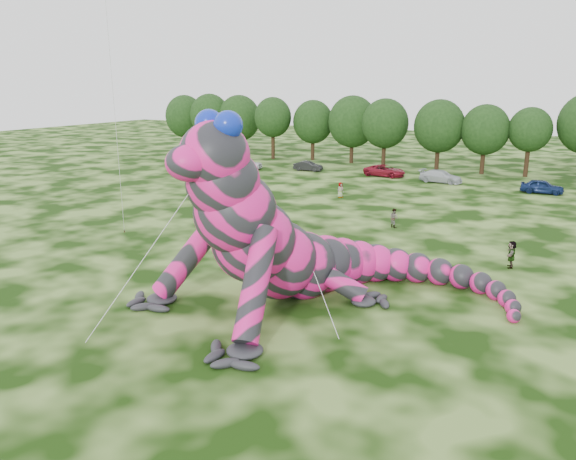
{
  "coord_description": "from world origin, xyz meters",
  "views": [
    {
      "loc": [
        8.21,
        -19.05,
        11.64
      ],
      "look_at": [
        -5.55,
        6.34,
        4.0
      ],
      "focal_mm": 35.0,
      "sensor_mm": 36.0,
      "label": 1
    }
  ],
  "objects_px": {
    "tree_9": "(529,142)",
    "spectator_4": "(340,190)",
    "tree_4": "(313,130)",
    "car_1": "(308,166)",
    "tree_2": "(239,125)",
    "tree_6": "(385,133)",
    "spectator_1": "(394,218)",
    "tree_7": "(439,135)",
    "spectator_5": "(511,254)",
    "tree_5": "(352,130)",
    "car_4": "(542,186)",
    "car_3": "(441,176)",
    "car_2": "(385,171)",
    "tree_0": "(185,123)",
    "car_0": "(246,163)",
    "tree_1": "(210,124)",
    "tree_8": "(484,139)",
    "flying_kite": "(106,5)",
    "tree_3": "(273,128)",
    "inflatable_gecko": "(299,204)"
  },
  "relations": [
    {
      "from": "tree_2",
      "to": "tree_7",
      "type": "height_order",
      "value": "tree_2"
    },
    {
      "from": "tree_6",
      "to": "spectator_1",
      "type": "distance_m",
      "value": 34.5
    },
    {
      "from": "car_1",
      "to": "car_4",
      "type": "distance_m",
      "value": 29.32
    },
    {
      "from": "spectator_1",
      "to": "tree_9",
      "type": "bearing_deg",
      "value": -68.26
    },
    {
      "from": "tree_2",
      "to": "tree_5",
      "type": "relative_size",
      "value": 0.98
    },
    {
      "from": "tree_6",
      "to": "tree_9",
      "type": "distance_m",
      "value": 18.64
    },
    {
      "from": "tree_3",
      "to": "spectator_4",
      "type": "relative_size",
      "value": 5.93
    },
    {
      "from": "tree_8",
      "to": "car_0",
      "type": "bearing_deg",
      "value": -159.8
    },
    {
      "from": "car_1",
      "to": "car_2",
      "type": "distance_m",
      "value": 10.64
    },
    {
      "from": "car_2",
      "to": "tree_1",
      "type": "bearing_deg",
      "value": 81.16
    },
    {
      "from": "tree_9",
      "to": "tree_8",
      "type": "bearing_deg",
      "value": -176.11
    },
    {
      "from": "inflatable_gecko",
      "to": "tree_5",
      "type": "distance_m",
      "value": 54.09
    },
    {
      "from": "car_1",
      "to": "spectator_5",
      "type": "relative_size",
      "value": 2.2
    },
    {
      "from": "car_0",
      "to": "spectator_4",
      "type": "relative_size",
      "value": 2.77
    },
    {
      "from": "tree_2",
      "to": "car_3",
      "type": "xyz_separation_m",
      "value": [
        35.69,
        -10.91,
        -4.09
      ]
    },
    {
      "from": "tree_2",
      "to": "tree_6",
      "type": "height_order",
      "value": "tree_2"
    },
    {
      "from": "tree_2",
      "to": "car_2",
      "type": "bearing_deg",
      "value": -18.97
    },
    {
      "from": "car_2",
      "to": "spectator_5",
      "type": "xyz_separation_m",
      "value": [
        19.12,
        -30.85,
        0.16
      ]
    },
    {
      "from": "tree_1",
      "to": "tree_4",
      "type": "xyz_separation_m",
      "value": [
        18.71,
        0.66,
        -0.38
      ]
    },
    {
      "from": "tree_8",
      "to": "car_1",
      "type": "xyz_separation_m",
      "value": [
        -21.11,
        -8.48,
        -3.83
      ]
    },
    {
      "from": "tree_2",
      "to": "tree_1",
      "type": "bearing_deg",
      "value": -172.42
    },
    {
      "from": "tree_2",
      "to": "car_1",
      "type": "distance_m",
      "value": 20.87
    },
    {
      "from": "tree_0",
      "to": "car_2",
      "type": "xyz_separation_m",
      "value": [
        39.86,
        -10.21,
        -4.02
      ]
    },
    {
      "from": "tree_4",
      "to": "spectator_4",
      "type": "distance_m",
      "value": 29.41
    },
    {
      "from": "car_0",
      "to": "spectator_5",
      "type": "height_order",
      "value": "spectator_5"
    },
    {
      "from": "tree_9",
      "to": "spectator_4",
      "type": "bearing_deg",
      "value": -123.25
    },
    {
      "from": "tree_1",
      "to": "tree_2",
      "type": "bearing_deg",
      "value": 7.58
    },
    {
      "from": "car_1",
      "to": "tree_8",
      "type": "bearing_deg",
      "value": -72.93
    },
    {
      "from": "tree_2",
      "to": "car_4",
      "type": "xyz_separation_m",
      "value": [
        46.93,
        -12.44,
        -4.07
      ]
    },
    {
      "from": "tree_6",
      "to": "tree_1",
      "type": "bearing_deg",
      "value": 177.46
    },
    {
      "from": "car_2",
      "to": "spectator_1",
      "type": "height_order",
      "value": "spectator_1"
    },
    {
      "from": "tree_2",
      "to": "tree_8",
      "type": "bearing_deg",
      "value": -2.62
    },
    {
      "from": "spectator_4",
      "to": "spectator_1",
      "type": "bearing_deg",
      "value": -111.21
    },
    {
      "from": "tree_0",
      "to": "tree_1",
      "type": "relative_size",
      "value": 0.97
    },
    {
      "from": "car_2",
      "to": "spectator_5",
      "type": "height_order",
      "value": "spectator_5"
    },
    {
      "from": "tree_2",
      "to": "car_0",
      "type": "xyz_separation_m",
      "value": [
        9.34,
        -12.62,
        -4.07
      ]
    },
    {
      "from": "tree_6",
      "to": "car_3",
      "type": "relative_size",
      "value": 1.88
    },
    {
      "from": "tree_1",
      "to": "tree_6",
      "type": "relative_size",
      "value": 1.03
    },
    {
      "from": "flying_kite",
      "to": "tree_2",
      "type": "distance_m",
      "value": 54.77
    },
    {
      "from": "tree_0",
      "to": "tree_2",
      "type": "relative_size",
      "value": 0.99
    },
    {
      "from": "tree_9",
      "to": "car_4",
      "type": "height_order",
      "value": "tree_9"
    },
    {
      "from": "tree_1",
      "to": "spectator_1",
      "type": "height_order",
      "value": "tree_1"
    },
    {
      "from": "car_4",
      "to": "spectator_4",
      "type": "distance_m",
      "value": 22.05
    },
    {
      "from": "spectator_4",
      "to": "car_4",
      "type": "bearing_deg",
      "value": -30.28
    },
    {
      "from": "tree_5",
      "to": "tree_7",
      "type": "xyz_separation_m",
      "value": [
        13.04,
        -1.63,
        -0.16
      ]
    },
    {
      "from": "tree_1",
      "to": "tree_8",
      "type": "bearing_deg",
      "value": -1.38
    },
    {
      "from": "tree_3",
      "to": "tree_4",
      "type": "height_order",
      "value": "tree_3"
    },
    {
      "from": "tree_7",
      "to": "tree_8",
      "type": "xyz_separation_m",
      "value": [
        5.86,
        0.18,
        -0.27
      ]
    },
    {
      "from": "tree_4",
      "to": "car_3",
      "type": "relative_size",
      "value": 1.79
    },
    {
      "from": "tree_4",
      "to": "car_1",
      "type": "height_order",
      "value": "tree_4"
    }
  ]
}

